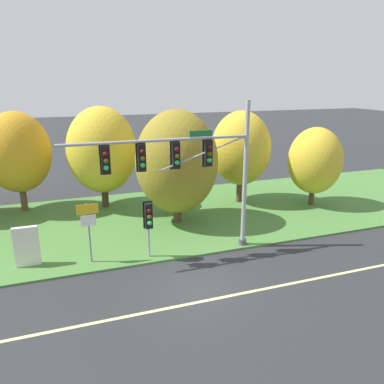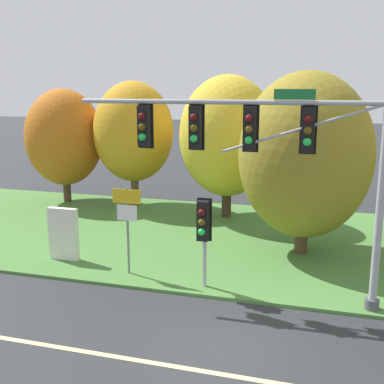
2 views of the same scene
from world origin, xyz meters
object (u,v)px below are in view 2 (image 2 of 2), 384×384
(pedestrian_signal_near_kerb, at_px, (203,225))
(tree_left_of_mast, at_px, (133,132))
(tree_behind_signpost, at_px, (227,136))
(tree_mid_verge, at_px, (305,156))
(tree_nearest_road, at_px, (64,138))
(info_kiosk, at_px, (64,234))
(route_sign_post, at_px, (127,216))
(traffic_signal_mast, at_px, (272,145))

(pedestrian_signal_near_kerb, relative_size, tree_left_of_mast, 0.44)
(pedestrian_signal_near_kerb, distance_m, tree_behind_signpost, 8.77)
(tree_mid_verge, bearing_deg, tree_nearest_road, 158.69)
(tree_behind_signpost, relative_size, tree_mid_verge, 1.00)
(tree_left_of_mast, xyz_separation_m, info_kiosk, (0.75, -8.35, -2.91))
(tree_nearest_road, relative_size, tree_mid_verge, 0.90)
(tree_nearest_road, bearing_deg, route_sign_post, -49.64)
(tree_nearest_road, distance_m, tree_mid_verge, 13.73)
(tree_behind_signpost, xyz_separation_m, info_kiosk, (-4.38, -7.40, -2.91))
(tree_mid_verge, bearing_deg, tree_left_of_mast, 149.50)
(tree_left_of_mast, bearing_deg, tree_mid_verge, -30.50)
(traffic_signal_mast, distance_m, tree_left_of_mast, 12.61)
(route_sign_post, relative_size, info_kiosk, 1.54)
(tree_behind_signpost, bearing_deg, traffic_signal_mast, -70.31)
(pedestrian_signal_near_kerb, distance_m, info_kiosk, 5.69)
(pedestrian_signal_near_kerb, height_order, tree_nearest_road, tree_nearest_road)
(traffic_signal_mast, relative_size, tree_behind_signpost, 1.33)
(route_sign_post, bearing_deg, tree_behind_signpost, 78.66)
(tree_left_of_mast, height_order, tree_behind_signpost, tree_behind_signpost)
(tree_behind_signpost, height_order, info_kiosk, tree_behind_signpost)
(route_sign_post, bearing_deg, tree_nearest_road, 130.36)
(pedestrian_signal_near_kerb, height_order, tree_mid_verge, tree_mid_verge)
(tree_left_of_mast, distance_m, tree_behind_signpost, 5.22)
(tree_left_of_mast, bearing_deg, tree_behind_signpost, -10.50)
(pedestrian_signal_near_kerb, bearing_deg, tree_mid_verge, 57.42)
(traffic_signal_mast, height_order, tree_left_of_mast, traffic_signal_mast)
(traffic_signal_mast, relative_size, route_sign_post, 3.05)
(pedestrian_signal_near_kerb, xyz_separation_m, tree_mid_verge, (2.69, 4.20, 1.65))
(tree_nearest_road, bearing_deg, tree_behind_signpost, -4.37)
(route_sign_post, relative_size, tree_nearest_road, 0.48)
(tree_left_of_mast, distance_m, info_kiosk, 8.88)
(tree_nearest_road, bearing_deg, tree_mid_verge, -21.31)
(traffic_signal_mast, bearing_deg, pedestrian_signal_near_kerb, 177.37)
(pedestrian_signal_near_kerb, distance_m, tree_mid_verge, 5.26)
(traffic_signal_mast, bearing_deg, tree_nearest_road, 142.46)
(tree_behind_signpost, xyz_separation_m, tree_mid_verge, (3.78, -4.30, -0.19))
(tree_mid_verge, relative_size, info_kiosk, 3.52)
(route_sign_post, xyz_separation_m, tree_left_of_mast, (-3.52, 8.97, 1.86))
(pedestrian_signal_near_kerb, bearing_deg, info_kiosk, 168.63)
(route_sign_post, bearing_deg, info_kiosk, 167.57)
(route_sign_post, relative_size, tree_left_of_mast, 0.46)
(tree_nearest_road, bearing_deg, pedestrian_signal_near_kerb, -42.31)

